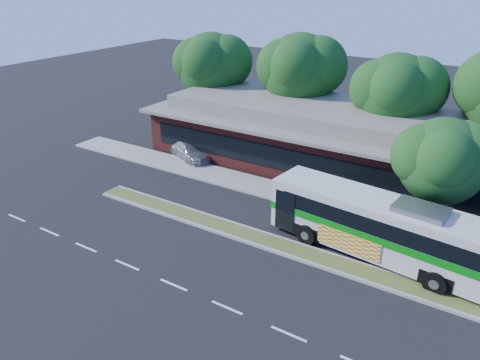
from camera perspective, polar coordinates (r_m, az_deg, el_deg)
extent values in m
plane|color=black|center=(24.57, 5.00, -8.96)|extent=(120.00, 120.00, 0.00)
cube|color=#4B5022|center=(24.98, 5.66, -8.17)|extent=(26.00, 1.10, 0.15)
cube|color=gray|center=(29.64, 10.80, -2.99)|extent=(44.00, 2.60, 0.12)
cube|color=black|center=(41.55, -10.74, 5.01)|extent=(14.00, 12.00, 0.01)
cube|color=maroon|center=(34.79, 15.17, 3.54)|extent=(32.00, 10.00, 3.20)
cube|color=slate|center=(34.24, 15.48, 6.23)|extent=(33.20, 11.20, 0.24)
cube|color=slate|center=(34.06, 15.60, 7.24)|extent=(30.00, 8.00, 1.00)
cube|color=black|center=(30.29, 12.18, 0.93)|extent=(30.00, 0.06, 1.60)
cylinder|color=black|center=(42.79, -3.39, 8.76)|extent=(0.44, 0.44, 3.99)
sphere|color=#164318|center=(41.95, -3.52, 13.68)|extent=(5.80, 5.80, 5.80)
sphere|color=#164318|center=(41.48, -1.66, 14.24)|extent=(4.52, 4.52, 4.52)
cylinder|color=black|center=(39.67, 6.99, 7.52)|extent=(0.44, 0.44, 4.20)
sphere|color=#164318|center=(38.74, 7.29, 13.05)|extent=(6.00, 6.00, 6.00)
sphere|color=#164318|center=(38.51, 9.49, 13.58)|extent=(4.68, 4.68, 4.68)
cylinder|color=black|center=(36.27, 17.72, 4.57)|extent=(0.44, 0.44, 3.78)
sphere|color=#164318|center=(35.30, 18.45, 10.02)|extent=(5.60, 5.60, 5.60)
sphere|color=#164318|center=(35.33, 20.72, 10.46)|extent=(4.37, 4.37, 4.37)
cube|color=silver|center=(24.39, 17.33, -5.61)|extent=(12.25, 3.87, 2.77)
cube|color=black|center=(24.04, 18.15, -4.67)|extent=(11.30, 3.82, 0.83)
cube|color=silver|center=(23.81, 17.71, -2.97)|extent=(12.27, 3.90, 0.26)
cube|color=#05790F|center=(24.43, 17.31, -5.78)|extent=(12.32, 3.94, 0.38)
cube|color=black|center=(26.61, 5.44, -1.13)|extent=(0.31, 2.24, 1.72)
cube|color=#CD443C|center=(24.10, 13.04, -7.45)|extent=(3.40, 0.43, 1.00)
cube|color=slate|center=(23.30, 21.19, -3.40)|extent=(2.57, 1.86, 0.30)
cylinder|color=black|center=(25.30, 8.12, -6.59)|extent=(1.14, 0.48, 1.10)
cylinder|color=black|center=(27.24, 10.88, -4.41)|extent=(1.14, 0.48, 1.10)
cylinder|color=black|center=(23.27, 22.67, -11.49)|extent=(1.14, 0.48, 1.10)
cylinder|color=black|center=(25.36, 24.42, -8.68)|extent=(1.14, 0.48, 1.10)
imported|color=#ADB1B4|center=(36.38, -6.12, 3.59)|extent=(4.83, 3.46, 1.30)
cylinder|color=black|center=(27.53, 22.47, -3.41)|extent=(0.44, 0.44, 2.98)
sphere|color=#164318|center=(26.41, 23.45, 2.11)|extent=(4.58, 4.58, 4.58)
sphere|color=#164318|center=(26.51, 25.88, 2.59)|extent=(3.57, 3.57, 3.57)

